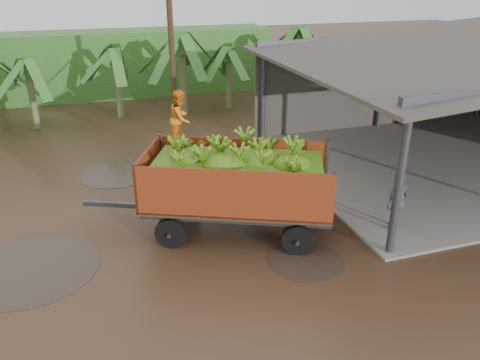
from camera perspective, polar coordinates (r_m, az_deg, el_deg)
The scene contains 7 objects.
ground at distance 13.99m, azimuth -9.72°, elevation -4.60°, with size 100.00×100.00×0.00m, color black.
packing_shed at distance 19.69m, azimuth 25.36°, elevation 9.68°, with size 12.78×10.80×4.76m.
hedge_north at distance 28.65m, azimuth -19.12°, elevation 13.07°, with size 22.00×3.00×3.60m, color #2D661E.
banana_trailer at distance 12.53m, azimuth -0.39°, elevation -0.12°, with size 6.81×4.19×3.84m.
man_blue at distance 15.36m, azimuth -2.34°, elevation 2.03°, with size 0.64×0.42×1.75m, color #7DA5E4.
man_grey at distance 13.46m, azimuth 18.56°, elevation -2.47°, with size 1.06×0.44×1.80m, color gray.
utility_pole at distance 19.70m, azimuth -8.42°, elevation 17.15°, with size 1.20×0.24×8.58m.
Camera 1 is at (-1.45, -12.24, 6.62)m, focal length 35.00 mm.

